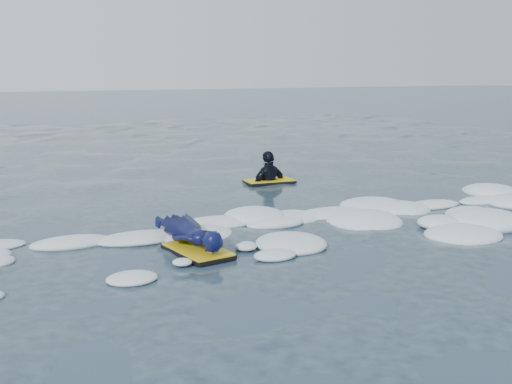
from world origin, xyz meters
The scene contains 4 objects.
ground centered at (0.00, 0.00, 0.00)m, with size 120.00×120.00×0.00m, color #1C2F44.
foam_band centered at (0.00, 1.03, 0.00)m, with size 12.00×3.10×0.30m, color white, non-canonical shape.
prone_woman_unit centered at (-0.62, 0.59, 0.20)m, with size 0.75×1.61×0.40m.
waiting_rider_unit centered at (2.32, 4.61, -0.08)m, with size 1.03×0.60×1.52m.
Camera 1 is at (-3.06, -7.10, 2.33)m, focal length 45.00 mm.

